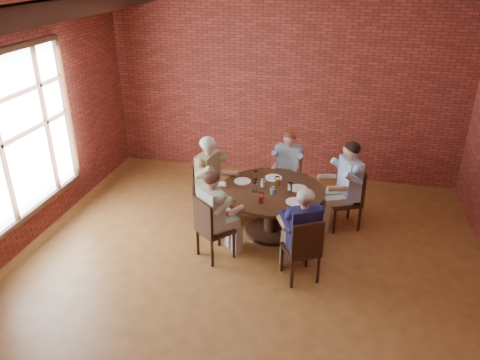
% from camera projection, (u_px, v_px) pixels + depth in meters
% --- Properties ---
extents(floor, '(7.00, 7.00, 0.00)m').
position_uv_depth(floor, '(240.00, 279.00, 6.19)').
color(floor, '#945D2D').
rests_on(floor, ground).
extents(ceiling, '(7.00, 7.00, 0.00)m').
position_uv_depth(ceiling, '(240.00, 8.00, 4.72)').
color(ceiling, white).
rests_on(ceiling, wall_back).
extents(wall_back, '(7.00, 0.00, 7.00)m').
position_uv_depth(wall_back, '(284.00, 87.00, 8.53)').
color(wall_back, maroon).
rests_on(wall_back, ground).
extents(ceiling_beam, '(0.22, 6.90, 0.26)m').
position_uv_depth(ceiling_beam, '(29.00, 15.00, 5.28)').
color(ceiling_beam, '#341B11').
rests_on(ceiling_beam, ceiling).
extents(window, '(0.10, 2.16, 2.36)m').
position_uv_depth(window, '(24.00, 133.00, 6.48)').
color(window, white).
rests_on(window, wall_left).
extents(dining_table, '(1.56, 1.56, 0.75)m').
position_uv_depth(dining_table, '(272.00, 203.00, 7.01)').
color(dining_table, '#341B11').
rests_on(dining_table, floor).
extents(chair_a, '(0.61, 0.61, 0.98)m').
position_uv_depth(chair_a, '(350.00, 195.00, 7.22)').
color(chair_a, '#341B11').
rests_on(chair_a, floor).
extents(diner_a, '(0.88, 0.81, 1.41)m').
position_uv_depth(diner_a, '(345.00, 186.00, 7.13)').
color(diner_a, '#487DBB').
rests_on(diner_a, floor).
extents(chair_b, '(0.43, 0.43, 0.90)m').
position_uv_depth(chair_b, '(288.00, 175.00, 7.98)').
color(chair_b, '#341B11').
rests_on(chair_b, floor).
extents(diner_b, '(0.55, 0.65, 1.27)m').
position_uv_depth(diner_b, '(288.00, 169.00, 7.85)').
color(diner_b, gray).
rests_on(diner_b, floor).
extents(chair_c, '(0.54, 0.54, 0.98)m').
position_uv_depth(chair_c, '(206.00, 189.00, 7.43)').
color(chair_c, '#341B11').
rests_on(chair_c, floor).
extents(diner_c, '(0.80, 0.70, 1.41)m').
position_uv_depth(diner_c, '(212.00, 180.00, 7.32)').
color(diner_c, brown).
rests_on(diner_c, floor).
extents(chair_d, '(0.60, 0.60, 0.94)m').
position_uv_depth(chair_d, '(210.00, 227.00, 6.42)').
color(chair_d, '#341B11').
rests_on(chair_d, floor).
extents(diner_d, '(0.82, 0.84, 1.33)m').
position_uv_depth(diner_d, '(215.00, 215.00, 6.40)').
color(diner_d, '#C9AB9E').
rests_on(diner_d, floor).
extents(chair_e, '(0.57, 0.57, 0.93)m').
position_uv_depth(chair_e, '(303.00, 248.00, 5.96)').
color(chair_e, '#341B11').
rests_on(chair_e, floor).
extents(diner_e, '(0.77, 0.82, 1.32)m').
position_uv_depth(diner_e, '(302.00, 234.00, 5.96)').
color(diner_e, '#181945').
rests_on(diner_e, floor).
extents(plate_a, '(0.26, 0.26, 0.01)m').
position_uv_depth(plate_a, '(298.00, 188.00, 6.93)').
color(plate_a, white).
rests_on(plate_a, dining_table).
extents(plate_b, '(0.26, 0.26, 0.01)m').
position_uv_depth(plate_b, '(273.00, 178.00, 7.26)').
color(plate_b, white).
rests_on(plate_b, dining_table).
extents(plate_c, '(0.26, 0.26, 0.01)m').
position_uv_depth(plate_c, '(243.00, 181.00, 7.15)').
color(plate_c, white).
rests_on(plate_c, dining_table).
extents(plate_d, '(0.26, 0.26, 0.01)m').
position_uv_depth(plate_d, '(295.00, 202.00, 6.55)').
color(plate_d, white).
rests_on(plate_d, dining_table).
extents(glass_a, '(0.07, 0.07, 0.14)m').
position_uv_depth(glass_a, '(290.00, 187.00, 6.82)').
color(glass_a, white).
rests_on(glass_a, dining_table).
extents(glass_b, '(0.07, 0.07, 0.14)m').
position_uv_depth(glass_b, '(277.00, 181.00, 7.02)').
color(glass_b, white).
rests_on(glass_b, dining_table).
extents(glass_c, '(0.07, 0.07, 0.14)m').
position_uv_depth(glass_c, '(255.00, 176.00, 7.18)').
color(glass_c, white).
rests_on(glass_c, dining_table).
extents(glass_d, '(0.07, 0.07, 0.14)m').
position_uv_depth(glass_d, '(263.00, 183.00, 6.96)').
color(glass_d, white).
rests_on(glass_d, dining_table).
extents(glass_e, '(0.07, 0.07, 0.14)m').
position_uv_depth(glass_e, '(255.00, 187.00, 6.82)').
color(glass_e, white).
rests_on(glass_e, dining_table).
extents(glass_f, '(0.07, 0.07, 0.14)m').
position_uv_depth(glass_f, '(261.00, 198.00, 6.52)').
color(glass_f, white).
rests_on(glass_f, dining_table).
extents(glass_g, '(0.07, 0.07, 0.14)m').
position_uv_depth(glass_g, '(272.00, 190.00, 6.74)').
color(glass_g, white).
rests_on(glass_g, dining_table).
extents(smartphone, '(0.10, 0.16, 0.01)m').
position_uv_depth(smartphone, '(299.00, 203.00, 6.52)').
color(smartphone, black).
rests_on(smartphone, dining_table).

